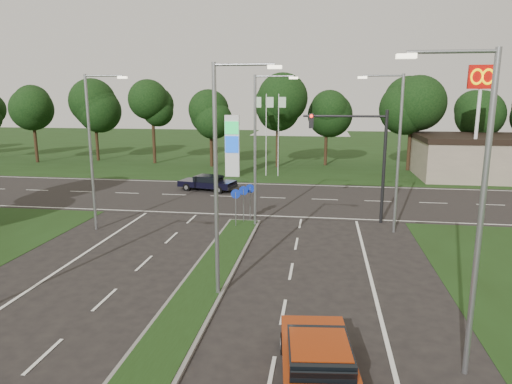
# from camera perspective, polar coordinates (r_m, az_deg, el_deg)

# --- Properties ---
(verge_far) EXTENTS (160.00, 50.00, 0.02)m
(verge_far) POSITION_cam_1_polar(r_m,az_deg,el_deg) (66.15, 4.23, 5.12)
(verge_far) COLOR black
(verge_far) RESTS_ON ground
(cross_road) EXTENTS (160.00, 12.00, 0.02)m
(cross_road) POSITION_cam_1_polar(r_m,az_deg,el_deg) (35.71, 0.52, -0.70)
(cross_road) COLOR black
(cross_road) RESTS_ON ground
(median_kerb) EXTENTS (2.00, 26.00, 0.12)m
(median_kerb) POSITION_cam_1_polar(r_m,az_deg,el_deg) (17.13, -9.05, -15.13)
(median_kerb) COLOR slate
(median_kerb) RESTS_ON ground
(commercial_building) EXTENTS (16.00, 9.00, 4.00)m
(commercial_building) POSITION_cam_1_polar(r_m,az_deg,el_deg) (49.94, 28.59, 3.80)
(commercial_building) COLOR gray
(commercial_building) RESTS_ON ground
(streetlight_median_near) EXTENTS (2.53, 0.22, 9.00)m
(streetlight_median_near) POSITION_cam_1_polar(r_m,az_deg,el_deg) (17.16, -4.41, 2.73)
(streetlight_median_near) COLOR gray
(streetlight_median_near) RESTS_ON ground
(streetlight_median_far) EXTENTS (2.53, 0.22, 9.00)m
(streetlight_median_far) POSITION_cam_1_polar(r_m,az_deg,el_deg) (26.92, 0.31, 6.11)
(streetlight_median_far) COLOR gray
(streetlight_median_far) RESTS_ON ground
(streetlight_left_far) EXTENTS (2.53, 0.22, 9.00)m
(streetlight_left_far) POSITION_cam_1_polar(r_m,az_deg,el_deg) (27.91, -19.66, 5.62)
(streetlight_left_far) COLOR gray
(streetlight_left_far) RESTS_ON ground
(streetlight_right_far) EXTENTS (2.53, 0.22, 9.00)m
(streetlight_right_far) POSITION_cam_1_polar(r_m,az_deg,el_deg) (26.95, 17.04, 5.59)
(streetlight_right_far) COLOR gray
(streetlight_right_far) RESTS_ON ground
(streetlight_right_near) EXTENTS (2.53, 0.22, 9.00)m
(streetlight_right_near) POSITION_cam_1_polar(r_m,az_deg,el_deg) (13.43, 25.66, -1.01)
(streetlight_right_near) COLOR gray
(streetlight_right_near) RESTS_ON ground
(traffic_signal) EXTENTS (5.10, 0.42, 7.00)m
(traffic_signal) POSITION_cam_1_polar(r_m,az_deg,el_deg) (28.78, 13.23, 5.32)
(traffic_signal) COLOR black
(traffic_signal) RESTS_ON ground
(median_signs) EXTENTS (1.16, 1.76, 2.38)m
(median_signs) POSITION_cam_1_polar(r_m,az_deg,el_deg) (28.00, -1.61, -0.65)
(median_signs) COLOR gray
(median_signs) RESTS_ON ground
(gas_pylon) EXTENTS (5.80, 1.26, 8.00)m
(gas_pylon) POSITION_cam_1_polar(r_m,az_deg,el_deg) (44.63, -2.71, 5.99)
(gas_pylon) COLOR silver
(gas_pylon) RESTS_ON ground
(mcdonalds_sign) EXTENTS (2.20, 0.47, 10.40)m
(mcdonalds_sign) POSITION_cam_1_polar(r_m,az_deg,el_deg) (44.50, 26.21, 10.96)
(mcdonalds_sign) COLOR silver
(mcdonalds_sign) RESTS_ON ground
(treeline_far) EXTENTS (6.00, 6.00, 9.90)m
(treeline_far) POSITION_cam_1_polar(r_m,az_deg,el_deg) (50.67, 3.17, 10.81)
(treeline_far) COLOR black
(treeline_far) RESTS_ON ground
(red_sedan) EXTENTS (2.47, 4.99, 1.32)m
(red_sedan) POSITION_cam_1_polar(r_m,az_deg,el_deg) (13.33, 7.85, -20.37)
(red_sedan) COLOR #8A2907
(red_sedan) RESTS_ON ground
(navy_sedan) EXTENTS (4.96, 2.92, 1.28)m
(navy_sedan) POSITION_cam_1_polar(r_m,az_deg,el_deg) (38.47, -6.08, 1.20)
(navy_sedan) COLOR black
(navy_sedan) RESTS_ON ground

